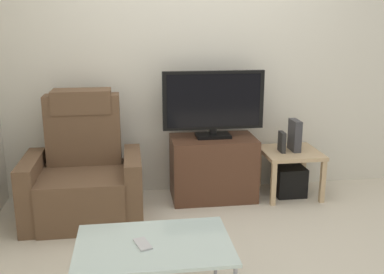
{
  "coord_description": "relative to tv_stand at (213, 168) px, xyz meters",
  "views": [
    {
      "loc": [
        -0.67,
        -3.16,
        1.68
      ],
      "look_at": [
        -0.15,
        0.5,
        0.7
      ],
      "focal_mm": 42.03,
      "sensor_mm": 36.0,
      "label": 1
    }
  ],
  "objects": [
    {
      "name": "television",
      "position": [
        0.0,
        0.02,
        0.63
      ],
      "size": [
        0.94,
        0.2,
        0.62
      ],
      "color": "black",
      "rests_on": "tv_stand"
    },
    {
      "name": "game_console",
      "position": [
        0.79,
        -0.02,
        0.3
      ],
      "size": [
        0.07,
        0.2,
        0.3
      ],
      "primitive_type": "cube",
      "color": "#333338",
      "rests_on": "side_table"
    },
    {
      "name": "side_table",
      "position": [
        0.75,
        -0.03,
        0.08
      ],
      "size": [
        0.54,
        0.54,
        0.45
      ],
      "color": "tan",
      "rests_on": "ground"
    },
    {
      "name": "ground_plane",
      "position": [
        -0.1,
        -0.83,
        -0.3
      ],
      "size": [
        6.4,
        6.4,
        0.0
      ],
      "primitive_type": "plane",
      "color": "beige"
    },
    {
      "name": "cell_phone",
      "position": [
        -0.72,
        -1.65,
        0.13
      ],
      "size": [
        0.11,
        0.16,
        0.01
      ],
      "primitive_type": "cube",
      "rotation": [
        0.0,
        0.0,
        0.3
      ],
      "color": "#B7B7BC",
      "rests_on": "coffee_table"
    },
    {
      "name": "recliner_armchair",
      "position": [
        -1.18,
        -0.25,
        0.07
      ],
      "size": [
        0.98,
        0.78,
        1.08
      ],
      "rotation": [
        0.0,
        0.0,
        -0.2
      ],
      "color": "brown",
      "rests_on": "ground"
    },
    {
      "name": "tv_stand",
      "position": [
        0.0,
        0.0,
        0.0
      ],
      "size": [
        0.79,
        0.47,
        0.6
      ],
      "color": "#4C2D1E",
      "rests_on": "ground"
    },
    {
      "name": "subwoofer_box",
      "position": [
        0.75,
        -0.03,
        -0.16
      ],
      "size": [
        0.28,
        0.28,
        0.28
      ],
      "primitive_type": "cube",
      "color": "black",
      "rests_on": "ground"
    },
    {
      "name": "book_upright",
      "position": [
        0.65,
        -0.05,
        0.24
      ],
      "size": [
        0.04,
        0.13,
        0.19
      ],
      "primitive_type": "cube",
      "color": "#262626",
      "rests_on": "side_table"
    },
    {
      "name": "wall_back",
      "position": [
        -0.1,
        0.3,
        1.0
      ],
      "size": [
        6.4,
        0.06,
        2.6
      ],
      "primitive_type": "cube",
      "color": "beige",
      "rests_on": "ground"
    },
    {
      "name": "coffee_table",
      "position": [
        -0.66,
        -1.64,
        0.1
      ],
      "size": [
        0.9,
        0.6,
        0.42
      ],
      "color": "#B2C6C1",
      "rests_on": "ground"
    }
  ]
}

